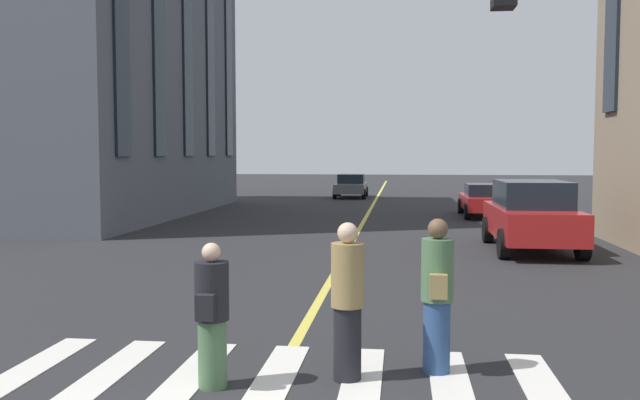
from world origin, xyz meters
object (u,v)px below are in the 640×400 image
object	(u,v)px
car_grey_far	(351,186)
pedestrian_companion	(437,296)
car_red_near	(531,215)
car_red_mid	(485,200)
pedestrian_far	(212,316)
pedestrian_near	(348,301)

from	to	relation	value
car_grey_far	pedestrian_companion	xyz separation A→B (m)	(-31.69, -3.40, 0.23)
car_grey_far	car_red_near	size ratio (longest dim) A/B	0.83
car_red_mid	car_red_near	distance (m)	9.82
car_red_mid	pedestrian_companion	xyz separation A→B (m)	(-20.25, 3.04, 0.23)
car_red_near	pedestrian_far	distance (m)	12.52
car_red_near	pedestrian_near	bearing A→B (deg)	159.37
pedestrian_near	pedestrian_companion	distance (m)	1.09
car_grey_far	pedestrian_far	distance (m)	32.50
car_grey_far	pedestrian_near	world-z (taller)	pedestrian_near
car_red_mid	pedestrian_far	xyz separation A→B (m)	(-21.05, 5.54, 0.11)
pedestrian_far	pedestrian_companion	bearing A→B (deg)	-72.31
car_grey_far	car_red_mid	distance (m)	13.13
car_grey_far	pedestrian_near	size ratio (longest dim) A/B	2.14
pedestrian_near	pedestrian_companion	bearing A→B (deg)	-69.97
car_grey_far	pedestrian_far	world-z (taller)	pedestrian_far
car_red_mid	pedestrian_companion	bearing A→B (deg)	171.46
car_grey_far	car_red_mid	size ratio (longest dim) A/B	0.89
pedestrian_companion	car_grey_far	bearing A→B (deg)	6.13
car_red_mid	car_grey_far	bearing A→B (deg)	29.40
car_red_near	pedestrian_far	world-z (taller)	car_red_near
car_grey_far	car_red_near	distance (m)	22.21
car_grey_far	car_red_mid	world-z (taller)	car_grey_far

